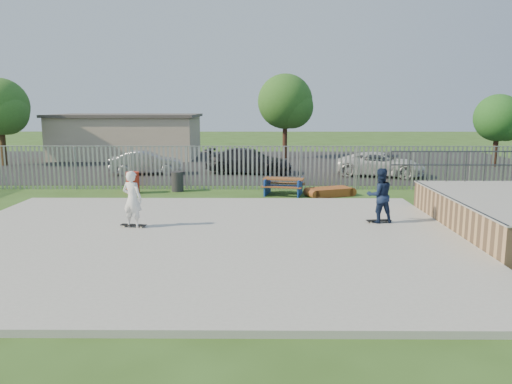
{
  "coord_description": "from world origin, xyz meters",
  "views": [
    {
      "loc": [
        1.74,
        -13.79,
        3.86
      ],
      "look_at": [
        1.62,
        2.0,
        1.1
      ],
      "focal_mm": 35.0,
      "sensor_mm": 36.0,
      "label": 1
    }
  ],
  "objects_px": {
    "car_silver": "(147,163)",
    "skater_navy": "(380,195)",
    "skater_white": "(132,199)",
    "funbox": "(330,192)",
    "picnic_table": "(284,186)",
    "trash_bin_red": "(133,183)",
    "tree_mid": "(285,102)",
    "trash_bin_grey": "(177,182)",
    "tree_left": "(0,107)",
    "tree_right": "(498,118)",
    "car_dark": "(249,161)",
    "car_white": "(380,164)"
  },
  "relations": [
    {
      "from": "car_dark",
      "to": "car_white",
      "type": "distance_m",
      "value": 7.28
    },
    {
      "from": "car_white",
      "to": "tree_left",
      "type": "relative_size",
      "value": 0.85
    },
    {
      "from": "picnic_table",
      "to": "car_dark",
      "type": "distance_m",
      "value": 6.95
    },
    {
      "from": "skater_navy",
      "to": "funbox",
      "type": "bearing_deg",
      "value": -89.94
    },
    {
      "from": "car_dark",
      "to": "funbox",
      "type": "bearing_deg",
      "value": -145.09
    },
    {
      "from": "picnic_table",
      "to": "tree_right",
      "type": "height_order",
      "value": "tree_right"
    },
    {
      "from": "trash_bin_grey",
      "to": "car_silver",
      "type": "bearing_deg",
      "value": 115.47
    },
    {
      "from": "tree_left",
      "to": "picnic_table",
      "type": "bearing_deg",
      "value": -30.85
    },
    {
      "from": "car_dark",
      "to": "tree_mid",
      "type": "xyz_separation_m",
      "value": [
        2.44,
        8.27,
        3.37
      ]
    },
    {
      "from": "trash_bin_grey",
      "to": "skater_white",
      "type": "relative_size",
      "value": 0.51
    },
    {
      "from": "funbox",
      "to": "skater_navy",
      "type": "distance_m",
      "value": 5.63
    },
    {
      "from": "tree_left",
      "to": "tree_right",
      "type": "height_order",
      "value": "tree_left"
    },
    {
      "from": "trash_bin_red",
      "to": "car_dark",
      "type": "bearing_deg",
      "value": 51.98
    },
    {
      "from": "car_silver",
      "to": "tree_mid",
      "type": "relative_size",
      "value": 0.65
    },
    {
      "from": "car_silver",
      "to": "skater_navy",
      "type": "bearing_deg",
      "value": -147.87
    },
    {
      "from": "trash_bin_red",
      "to": "skater_white",
      "type": "height_order",
      "value": "skater_white"
    },
    {
      "from": "car_silver",
      "to": "trash_bin_red",
      "type": "bearing_deg",
      "value": 178.94
    },
    {
      "from": "car_dark",
      "to": "picnic_table",
      "type": "bearing_deg",
      "value": -158.68
    },
    {
      "from": "trash_bin_red",
      "to": "car_silver",
      "type": "xyz_separation_m",
      "value": [
        -0.71,
        5.99,
        0.2
      ]
    },
    {
      "from": "car_silver",
      "to": "car_white",
      "type": "height_order",
      "value": "same"
    },
    {
      "from": "picnic_table",
      "to": "trash_bin_grey",
      "type": "xyz_separation_m",
      "value": [
        -4.76,
        0.85,
        0.07
      ]
    },
    {
      "from": "funbox",
      "to": "tree_left",
      "type": "bearing_deg",
      "value": 129.83
    },
    {
      "from": "tree_mid",
      "to": "tree_left",
      "type": "bearing_deg",
      "value": -166.01
    },
    {
      "from": "tree_mid",
      "to": "tree_right",
      "type": "distance_m",
      "value": 13.98
    },
    {
      "from": "trash_bin_grey",
      "to": "skater_navy",
      "type": "xyz_separation_m",
      "value": [
        7.54,
        -6.64,
        0.58
      ]
    },
    {
      "from": "picnic_table",
      "to": "skater_white",
      "type": "height_order",
      "value": "skater_white"
    },
    {
      "from": "picnic_table",
      "to": "car_white",
      "type": "height_order",
      "value": "car_white"
    },
    {
      "from": "car_silver",
      "to": "tree_right",
      "type": "xyz_separation_m",
      "value": [
        21.27,
        3.93,
        2.38
      ]
    },
    {
      "from": "trash_bin_red",
      "to": "car_silver",
      "type": "relative_size",
      "value": 0.24
    },
    {
      "from": "picnic_table",
      "to": "skater_navy",
      "type": "xyz_separation_m",
      "value": [
        2.78,
        -5.79,
        0.65
      ]
    },
    {
      "from": "car_dark",
      "to": "skater_white",
      "type": "height_order",
      "value": "skater_white"
    },
    {
      "from": "trash_bin_red",
      "to": "tree_right",
      "type": "height_order",
      "value": "tree_right"
    },
    {
      "from": "trash_bin_grey",
      "to": "tree_mid",
      "type": "relative_size",
      "value": 0.15
    },
    {
      "from": "skater_white",
      "to": "funbox",
      "type": "bearing_deg",
      "value": -118.69
    },
    {
      "from": "trash_bin_red",
      "to": "skater_navy",
      "type": "xyz_separation_m",
      "value": [
        9.44,
        -6.12,
        0.55
      ]
    },
    {
      "from": "funbox",
      "to": "tree_left",
      "type": "xyz_separation_m",
      "value": [
        -19.48,
        10.74,
        3.57
      ]
    },
    {
      "from": "picnic_table",
      "to": "car_dark",
      "type": "xyz_separation_m",
      "value": [
        -1.65,
        6.75,
        0.36
      ]
    },
    {
      "from": "picnic_table",
      "to": "skater_navy",
      "type": "bearing_deg",
      "value": -51.95
    },
    {
      "from": "car_silver",
      "to": "car_white",
      "type": "xyz_separation_m",
      "value": [
        12.92,
        -0.64,
        -0.0
      ]
    },
    {
      "from": "skater_navy",
      "to": "skater_white",
      "type": "distance_m",
      "value": 7.75
    },
    {
      "from": "skater_white",
      "to": "skater_navy",
      "type": "bearing_deg",
      "value": -155.46
    },
    {
      "from": "car_silver",
      "to": "tree_right",
      "type": "height_order",
      "value": "tree_right"
    },
    {
      "from": "skater_white",
      "to": "tree_mid",
      "type": "bearing_deg",
      "value": -85.49
    },
    {
      "from": "car_dark",
      "to": "skater_navy",
      "type": "xyz_separation_m",
      "value": [
        4.43,
        -12.53,
        0.29
      ]
    },
    {
      "from": "funbox",
      "to": "car_silver",
      "type": "height_order",
      "value": "car_silver"
    },
    {
      "from": "picnic_table",
      "to": "trash_bin_red",
      "type": "height_order",
      "value": "trash_bin_red"
    },
    {
      "from": "funbox",
      "to": "tree_mid",
      "type": "distance_m",
      "value": 15.84
    },
    {
      "from": "trash_bin_red",
      "to": "car_dark",
      "type": "relative_size",
      "value": 0.19
    },
    {
      "from": "car_dark",
      "to": "trash_bin_grey",
      "type": "bearing_deg",
      "value": 159.74
    },
    {
      "from": "car_silver",
      "to": "skater_navy",
      "type": "relative_size",
      "value": 2.28
    }
  ]
}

